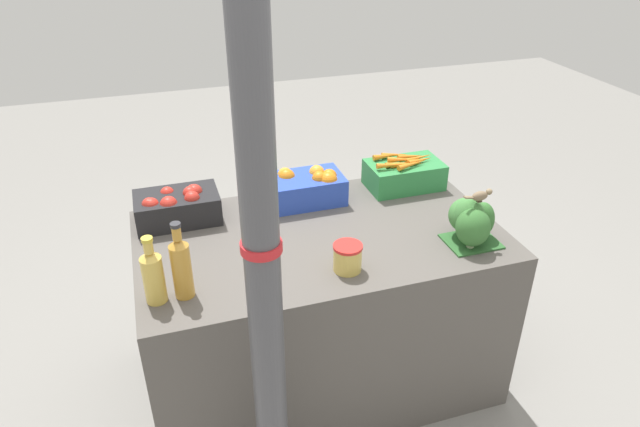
% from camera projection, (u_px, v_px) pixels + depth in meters
% --- Properties ---
extents(ground_plane, '(10.00, 10.00, 0.00)m').
position_uv_depth(ground_plane, '(320.00, 373.00, 2.88)').
color(ground_plane, gray).
extents(market_table, '(1.57, 0.91, 0.83)m').
position_uv_depth(market_table, '(320.00, 309.00, 2.68)').
color(market_table, '#56514C').
rests_on(market_table, ground_plane).
extents(support_pole, '(0.12, 0.12, 2.27)m').
position_uv_depth(support_pole, '(263.00, 278.00, 1.67)').
color(support_pole, '#4C4C51').
rests_on(support_pole, ground_plane).
extents(apple_crate, '(0.37, 0.22, 0.16)m').
position_uv_depth(apple_crate, '(177.00, 206.00, 2.53)').
color(apple_crate, black).
rests_on(apple_crate, market_table).
extents(orange_crate, '(0.37, 0.22, 0.16)m').
position_uv_depth(orange_crate, '(306.00, 187.00, 2.69)').
color(orange_crate, '#2847B7').
rests_on(orange_crate, market_table).
extents(carrot_crate, '(0.37, 0.22, 0.17)m').
position_uv_depth(carrot_crate, '(404.00, 173.00, 2.83)').
color(carrot_crate, '#2D8442').
rests_on(carrot_crate, market_table).
extents(broccoli_pile, '(0.22, 0.23, 0.20)m').
position_uv_depth(broccoli_pile, '(471.00, 220.00, 2.37)').
color(broccoli_pile, '#2D602D').
rests_on(broccoli_pile, market_table).
extents(juice_bottle_golden, '(0.08, 0.08, 0.27)m').
position_uv_depth(juice_bottle_golden, '(153.00, 275.00, 2.01)').
color(juice_bottle_golden, gold).
rests_on(juice_bottle_golden, market_table).
extents(juice_bottle_amber, '(0.07, 0.07, 0.31)m').
position_uv_depth(juice_bottle_amber, '(181.00, 266.00, 2.03)').
color(juice_bottle_amber, gold).
rests_on(juice_bottle_amber, market_table).
extents(pickle_jar, '(0.12, 0.12, 0.11)m').
position_uv_depth(pickle_jar, '(348.00, 257.00, 2.21)').
color(pickle_jar, '#DBBC56').
rests_on(pickle_jar, market_table).
extents(sparrow_bird, '(0.14, 0.04, 0.05)m').
position_uv_depth(sparrow_bird, '(481.00, 196.00, 2.29)').
color(sparrow_bird, '#4C3D2D').
rests_on(sparrow_bird, broccoli_pile).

